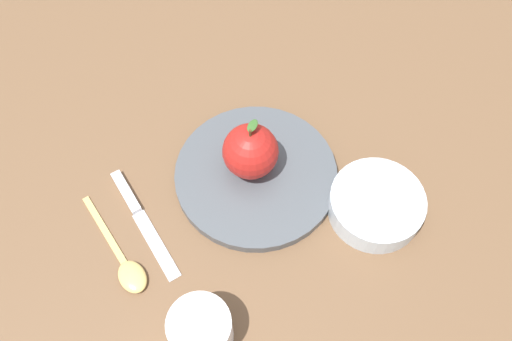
{
  "coord_description": "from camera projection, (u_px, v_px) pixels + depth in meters",
  "views": [
    {
      "loc": [
        -0.34,
        -0.14,
        0.66
      ],
      "look_at": [
        0.01,
        -0.02,
        0.02
      ],
      "focal_mm": 36.76,
      "sensor_mm": 36.0,
      "label": 1
    }
  ],
  "objects": [
    {
      "name": "spoon",
      "position": [
        126.0,
        266.0,
        0.69
      ],
      "size": [
        0.12,
        0.15,
        0.01
      ],
      "color": "#D8B766",
      "rests_on": "ground_plane"
    },
    {
      "name": "dinner_plate",
      "position": [
        256.0,
        174.0,
        0.75
      ],
      "size": [
        0.23,
        0.23,
        0.02
      ],
      "color": "#4C5156",
      "rests_on": "ground_plane"
    },
    {
      "name": "side_bowl",
      "position": [
        376.0,
        204.0,
        0.71
      ],
      "size": [
        0.13,
        0.13,
        0.04
      ],
      "color": "silver",
      "rests_on": "ground_plane"
    },
    {
      "name": "cup",
      "position": [
        201.0,
        329.0,
        0.62
      ],
      "size": [
        0.08,
        0.08,
        0.06
      ],
      "color": "white",
      "rests_on": "ground_plane"
    },
    {
      "name": "ground_plane",
      "position": [
        238.0,
        182.0,
        0.76
      ],
      "size": [
        2.4,
        2.4,
        0.0
      ],
      "primitive_type": "plane",
      "color": "brown"
    },
    {
      "name": "apple",
      "position": [
        250.0,
        151.0,
        0.72
      ],
      "size": [
        0.08,
        0.08,
        0.09
      ],
      "color": "#B21E19",
      "rests_on": "dinner_plate"
    },
    {
      "name": "knife",
      "position": [
        138.0,
        213.0,
        0.73
      ],
      "size": [
        0.13,
        0.15,
        0.01
      ],
      "color": "silver",
      "rests_on": "ground_plane"
    }
  ]
}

